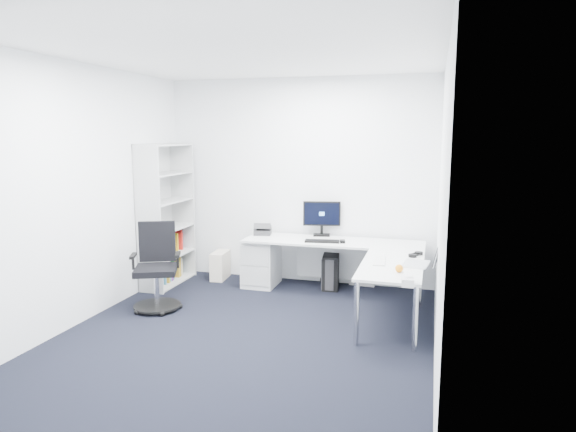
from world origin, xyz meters
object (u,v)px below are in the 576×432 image
(bookshelf, at_px, (166,215))
(monitor, at_px, (322,218))
(task_chair, at_px, (156,267))
(laptop, at_px, (416,253))
(l_desk, at_px, (328,272))

(bookshelf, height_order, monitor, bookshelf)
(task_chair, relative_size, laptop, 2.79)
(task_chair, bearing_deg, l_desk, 3.84)
(laptop, bearing_deg, task_chair, -167.34)
(l_desk, bearing_deg, laptop, -31.39)
(bookshelf, height_order, task_chair, bookshelf)
(monitor, bearing_deg, l_desk, -82.03)
(l_desk, distance_m, task_chair, 2.01)
(bookshelf, distance_m, monitor, 2.04)
(l_desk, relative_size, bookshelf, 1.20)
(bookshelf, height_order, laptop, bookshelf)
(monitor, bearing_deg, bookshelf, -176.06)
(l_desk, height_order, bookshelf, bookshelf)
(bookshelf, distance_m, task_chair, 1.13)
(bookshelf, bearing_deg, l_desk, -1.32)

